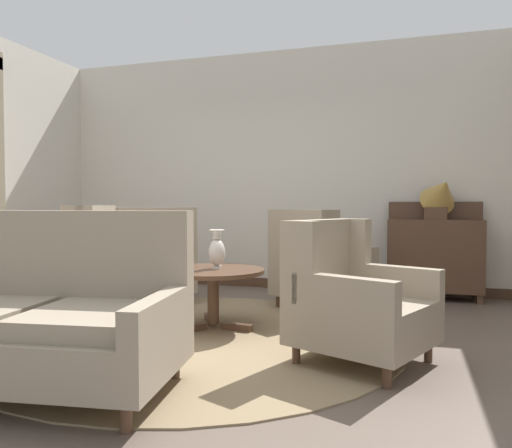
# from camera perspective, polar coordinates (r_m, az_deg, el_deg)

# --- Properties ---
(ground) EXTENTS (8.38, 8.38, 0.00)m
(ground) POSITION_cam_1_polar(r_m,az_deg,el_deg) (3.90, -9.05, -13.84)
(ground) COLOR brown
(wall_back) EXTENTS (6.14, 0.08, 3.06)m
(wall_back) POSITION_cam_1_polar(r_m,az_deg,el_deg) (6.48, 2.34, 6.19)
(wall_back) COLOR silver
(wall_back) RESTS_ON ground
(baseboard_back) EXTENTS (5.98, 0.03, 0.12)m
(baseboard_back) POSITION_cam_1_polar(r_m,az_deg,el_deg) (6.49, 2.19, -6.81)
(baseboard_back) COLOR #4C3323
(baseboard_back) RESTS_ON ground
(area_rug) EXTENTS (3.35, 3.35, 0.01)m
(area_rug) POSITION_cam_1_polar(r_m,az_deg,el_deg) (4.16, -7.17, -12.72)
(area_rug) COLOR #847051
(area_rug) RESTS_ON ground
(coffee_table) EXTENTS (0.89, 0.89, 0.52)m
(coffee_table) POSITION_cam_1_polar(r_m,az_deg,el_deg) (4.32, -4.96, -6.40)
(coffee_table) COLOR #4C3323
(coffee_table) RESTS_ON ground
(porcelain_vase) EXTENTS (0.14, 0.14, 0.34)m
(porcelain_vase) POSITION_cam_1_polar(r_m,az_deg,el_deg) (4.31, -4.52, -3.06)
(porcelain_vase) COLOR beige
(porcelain_vase) RESTS_ON coffee_table
(settee) EXTENTS (1.70, 1.09, 1.04)m
(settee) POSITION_cam_1_polar(r_m,az_deg,el_deg) (3.17, -23.27, -10.11)
(settee) COLOR gray
(settee) RESTS_ON ground
(armchair_near_sideboard) EXTENTS (1.06, 1.05, 0.97)m
(armchair_near_sideboard) POSITION_cam_1_polar(r_m,az_deg,el_deg) (3.50, 11.09, -8.62)
(armchair_near_sideboard) COLOR gray
(armchair_near_sideboard) RESTS_ON ground
(armchair_foreground_right) EXTENTS (1.14, 1.14, 1.05)m
(armchair_foreground_right) POSITION_cam_1_polar(r_m,az_deg,el_deg) (5.46, -11.98, -4.46)
(armchair_foreground_right) COLOR gray
(armchair_foreground_right) RESTS_ON ground
(armchair_far_left) EXTENTS (1.11, 1.15, 1.03)m
(armchair_far_left) POSITION_cam_1_polar(r_m,az_deg,el_deg) (5.16, 7.02, -4.97)
(armchair_far_left) COLOR gray
(armchair_far_left) RESTS_ON ground
(armchair_back_corner) EXTENTS (1.09, 1.06, 1.07)m
(armchair_back_corner) POSITION_cam_1_polar(r_m,az_deg,el_deg) (4.80, -20.78, -5.50)
(armchair_back_corner) COLOR gray
(armchair_back_corner) RESTS_ON ground
(side_table) EXTENTS (0.59, 0.59, 0.73)m
(side_table) POSITION_cam_1_polar(r_m,az_deg,el_deg) (4.98, 9.58, -5.13)
(side_table) COLOR #4C3323
(side_table) RESTS_ON ground
(sideboard) EXTENTS (1.03, 0.35, 1.11)m
(sideboard) POSITION_cam_1_polar(r_m,az_deg,el_deg) (5.99, 19.83, -3.29)
(sideboard) COLOR #4C3323
(sideboard) RESTS_ON ground
(gramophone) EXTENTS (0.51, 0.60, 0.57)m
(gramophone) POSITION_cam_1_polar(r_m,az_deg,el_deg) (5.87, 20.46, 3.20)
(gramophone) COLOR #4C3323
(gramophone) RESTS_ON sideboard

